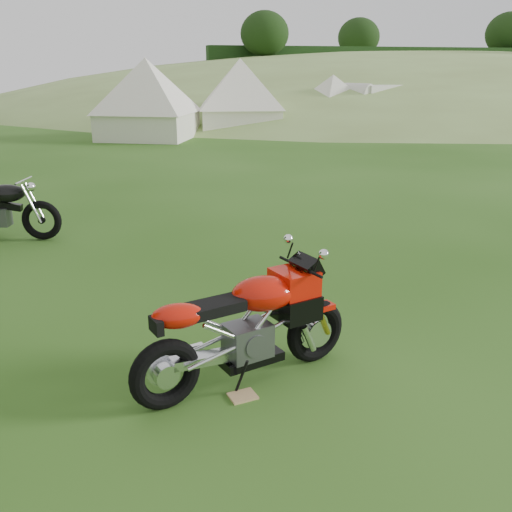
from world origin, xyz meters
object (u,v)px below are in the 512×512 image
object	(u,v)px
sport_motorcycle	(246,319)
plywood_board	(243,396)
tent_left	(147,101)
tent_right	(332,100)
tent_mid	(241,98)
caravan	(382,105)

from	to	relation	value
sport_motorcycle	plywood_board	distance (m)	0.67
plywood_board	tent_left	bearing A→B (deg)	88.04
sport_motorcycle	tent_left	xyz separation A→B (m)	(0.58, 19.20, 0.82)
tent_left	tent_right	xyz separation A→B (m)	(8.80, 2.37, -0.21)
tent_mid	caravan	size ratio (longest dim) A/B	0.79
tent_right	caravan	xyz separation A→B (m)	(2.61, 0.03, -0.25)
plywood_board	tent_mid	world-z (taller)	tent_mid
sport_motorcycle	tent_mid	size ratio (longest dim) A/B	0.63
tent_mid	tent_right	bearing A→B (deg)	19.57
caravan	tent_mid	bearing A→B (deg)	166.21
tent_left	sport_motorcycle	bearing A→B (deg)	-68.05
tent_left	caravan	size ratio (longest dim) A/B	0.79
tent_left	tent_mid	xyz separation A→B (m)	(4.15, 1.55, 0.00)
tent_mid	caravan	world-z (taller)	tent_mid
tent_left	caravan	bearing A→B (deg)	35.57
plywood_board	tent_left	size ratio (longest dim) A/B	0.07
tent_mid	caravan	bearing A→B (deg)	16.27
plywood_board	tent_mid	bearing A→B (deg)	77.08
sport_motorcycle	caravan	size ratio (longest dim) A/B	0.49
sport_motorcycle	tent_right	bearing A→B (deg)	49.29
tent_mid	tent_right	size ratio (longest dim) A/B	1.17
sport_motorcycle	tent_mid	distance (m)	21.29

